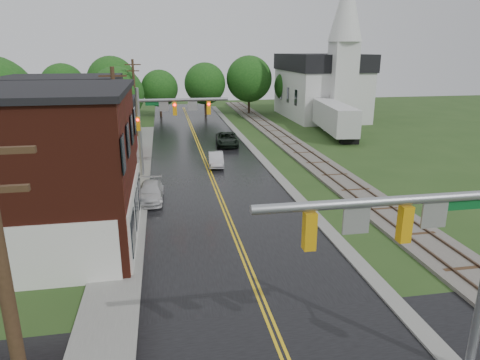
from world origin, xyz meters
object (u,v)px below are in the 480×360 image
object	(u,v)px
traffic_signal_near	(427,239)
utility_pole_c	(135,97)
semi_trailer	(335,117)
utility_pole_b	(117,131)
tree_left_e	(118,95)
tree_left_c	(64,105)
pickup_white	(151,192)
church	(324,79)
utility_pole_a	(14,332)
sedan_silver	(216,159)
traffic_signal_far	(166,116)
suv_dark	(227,139)

from	to	relation	value
traffic_signal_near	utility_pole_c	size ratio (longest dim) A/B	0.82
traffic_signal_near	semi_trailer	bearing A→B (deg)	71.19
utility_pole_b	tree_left_e	size ratio (longest dim) A/B	1.10
tree_left_c	tree_left_e	bearing A→B (deg)	50.19
pickup_white	semi_trailer	size ratio (longest dim) A/B	0.34
church	utility_pole_a	size ratio (longest dim) A/B	2.22
pickup_white	tree_left_c	bearing A→B (deg)	117.41
utility_pole_b	semi_trailer	distance (m)	29.94
church	sedan_silver	distance (m)	31.64
church	traffic_signal_far	distance (m)	35.59
utility_pole_a	tree_left_c	bearing A→B (deg)	100.02
sedan_silver	utility_pole_b	bearing A→B (deg)	-132.03
traffic_signal_near	utility_pole_c	bearing A→B (deg)	103.74
church	tree_left_e	bearing A→B (deg)	-164.80
church	pickup_white	distance (m)	41.59
utility_pole_c	pickup_white	bearing A→B (deg)	-85.08
traffic_signal_near	traffic_signal_far	distance (m)	25.94
church	suv_dark	distance (m)	24.15
pickup_white	semi_trailer	bearing A→B (deg)	44.85
traffic_signal_near	sedan_silver	bearing A→B (deg)	95.63
traffic_signal_near	utility_pole_b	world-z (taller)	utility_pole_b
utility_pole_c	suv_dark	xyz separation A→B (m)	(9.83, -6.65, -4.02)
utility_pole_a	tree_left_e	xyz separation A→B (m)	(-2.05, 45.90, 0.09)
church	utility_pole_c	size ratio (longest dim) A/B	2.22
suv_dark	pickup_white	xyz separation A→B (m)	(-7.83, -16.59, -0.09)
utility_pole_b	utility_pole_c	distance (m)	22.00
church	utility_pole_b	xyz separation A→B (m)	(-26.80, -31.74, -1.11)
utility_pole_a	utility_pole_c	world-z (taller)	same
sedan_silver	pickup_white	bearing A→B (deg)	-118.98
church	utility_pole_a	xyz separation A→B (m)	(-26.80, -53.74, -1.11)
church	traffic_signal_near	bearing A→B (deg)	-107.72
utility_pole_c	pickup_white	size ratio (longest dim) A/B	2.14
traffic_signal_near	tree_left_e	world-z (taller)	tree_left_e
utility_pole_b	utility_pole_c	xyz separation A→B (m)	(0.00, 22.00, 0.00)
tree_left_c	traffic_signal_far	bearing A→B (deg)	-51.18
church	pickup_white	xyz separation A→B (m)	(-24.80, -32.98, -5.22)
utility_pole_c	tree_left_c	size ratio (longest dim) A/B	1.18
church	utility_pole_b	distance (m)	41.55
traffic_signal_far	utility_pole_a	bearing A→B (deg)	-97.03
tree_left_c	semi_trailer	distance (m)	30.53
traffic_signal_far	pickup_white	size ratio (longest dim) A/B	1.74
semi_trailer	utility_pole_a	bearing A→B (deg)	-120.00
church	pickup_white	bearing A→B (deg)	-126.94
traffic_signal_near	sedan_silver	distance (m)	27.61
utility_pole_a	suv_dark	size ratio (longest dim) A/B	1.79
traffic_signal_near	tree_left_c	xyz separation A→B (m)	(-17.32, 37.90, -0.46)
church	traffic_signal_near	size ratio (longest dim) A/B	2.72
sedan_silver	utility_pole_c	bearing A→B (deg)	121.86
church	tree_left_c	distance (m)	36.59
traffic_signal_far	utility_pole_b	distance (m)	6.01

